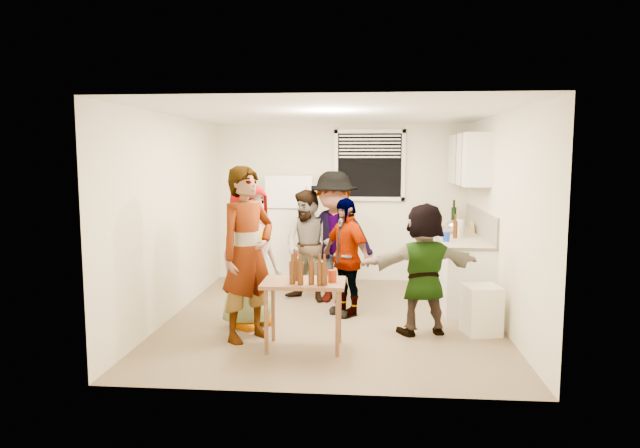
# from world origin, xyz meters

# --- Properties ---
(room) EXTENTS (4.00, 4.50, 2.50)m
(room) POSITION_xyz_m (0.00, 0.00, 0.00)
(room) COLOR white
(room) RESTS_ON ground
(window) EXTENTS (1.12, 0.10, 1.06)m
(window) POSITION_xyz_m (0.45, 2.21, 1.85)
(window) COLOR white
(window) RESTS_ON room
(refrigerator) EXTENTS (0.70, 0.70, 1.70)m
(refrigerator) POSITION_xyz_m (-0.75, 1.88, 0.85)
(refrigerator) COLOR white
(refrigerator) RESTS_ON ground
(counter_lower) EXTENTS (0.60, 2.20, 0.86)m
(counter_lower) POSITION_xyz_m (1.70, 1.15, 0.43)
(counter_lower) COLOR white
(counter_lower) RESTS_ON ground
(countertop) EXTENTS (0.64, 2.22, 0.04)m
(countertop) POSITION_xyz_m (1.70, 1.15, 0.88)
(countertop) COLOR beige
(countertop) RESTS_ON counter_lower
(backsplash) EXTENTS (0.03, 2.20, 0.36)m
(backsplash) POSITION_xyz_m (1.99, 1.15, 1.08)
(backsplash) COLOR beige
(backsplash) RESTS_ON countertop
(upper_cabinets) EXTENTS (0.34, 1.60, 0.70)m
(upper_cabinets) POSITION_xyz_m (1.83, 1.35, 1.95)
(upper_cabinets) COLOR white
(upper_cabinets) RESTS_ON room
(kettle) EXTENTS (0.27, 0.23, 0.21)m
(kettle) POSITION_xyz_m (1.65, 1.34, 0.90)
(kettle) COLOR silver
(kettle) RESTS_ON countertop
(paper_towel) EXTENTS (0.11, 0.11, 0.23)m
(paper_towel) POSITION_xyz_m (1.68, 1.00, 0.90)
(paper_towel) COLOR white
(paper_towel) RESTS_ON countertop
(wine_bottle) EXTENTS (0.08, 0.08, 0.32)m
(wine_bottle) POSITION_xyz_m (1.75, 2.01, 0.90)
(wine_bottle) COLOR black
(wine_bottle) RESTS_ON countertop
(beer_bottle_counter) EXTENTS (0.06, 0.06, 0.24)m
(beer_bottle_counter) POSITION_xyz_m (1.60, 0.84, 0.90)
(beer_bottle_counter) COLOR #47230C
(beer_bottle_counter) RESTS_ON countertop
(blue_cup) EXTENTS (0.09, 0.09, 0.12)m
(blue_cup) POSITION_xyz_m (1.44, 0.54, 0.90)
(blue_cup) COLOR #1333BB
(blue_cup) RESTS_ON countertop
(picture_frame) EXTENTS (0.02, 0.19, 0.16)m
(picture_frame) POSITION_xyz_m (1.92, 1.38, 0.98)
(picture_frame) COLOR gold
(picture_frame) RESTS_ON countertop
(trash_bin) EXTENTS (0.44, 0.44, 0.55)m
(trash_bin) POSITION_xyz_m (1.71, -0.46, 0.25)
(trash_bin) COLOR white
(trash_bin) RESTS_ON ground
(serving_table) EXTENTS (0.85, 0.57, 0.72)m
(serving_table) POSITION_xyz_m (-0.23, -1.13, 0.00)
(serving_table) COLOR brown
(serving_table) RESTS_ON ground
(beer_bottle_table) EXTENTS (0.06, 0.06, 0.23)m
(beer_bottle_table) POSITION_xyz_m (-0.13, -1.27, 0.72)
(beer_bottle_table) COLOR #47230C
(beer_bottle_table) RESTS_ON serving_table
(red_cup) EXTENTS (0.09, 0.09, 0.12)m
(red_cup) POSITION_xyz_m (0.07, -1.14, 0.72)
(red_cup) COLOR #982607
(red_cup) RESTS_ON serving_table
(guest_grey) EXTENTS (1.84, 1.66, 0.53)m
(guest_grey) POSITION_xyz_m (-0.96, -0.37, 0.00)
(guest_grey) COLOR gray
(guest_grey) RESTS_ON ground
(guest_stripe) EXTENTS (1.91, 1.73, 0.45)m
(guest_stripe) POSITION_xyz_m (-0.87, -0.87, 0.00)
(guest_stripe) COLOR #141933
(guest_stripe) RESTS_ON ground
(guest_back_left) EXTENTS (1.34, 1.71, 0.58)m
(guest_back_left) POSITION_xyz_m (-0.37, 0.83, 0.00)
(guest_back_left) COLOR brown
(guest_back_left) RESTS_ON ground
(guest_back_right) EXTENTS (1.61, 2.05, 0.67)m
(guest_back_right) POSITION_xyz_m (-0.03, 0.82, 0.00)
(guest_back_right) COLOR #3B3B40
(guest_back_right) RESTS_ON ground
(guest_black) EXTENTS (1.69, 1.62, 0.36)m
(guest_black) POSITION_xyz_m (0.16, 0.19, 0.00)
(guest_black) COLOR black
(guest_black) RESTS_ON ground
(guest_orange) EXTENTS (1.73, 1.80, 0.44)m
(guest_orange) POSITION_xyz_m (1.05, -0.51, 0.00)
(guest_orange) COLOR #BA6836
(guest_orange) RESTS_ON ground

